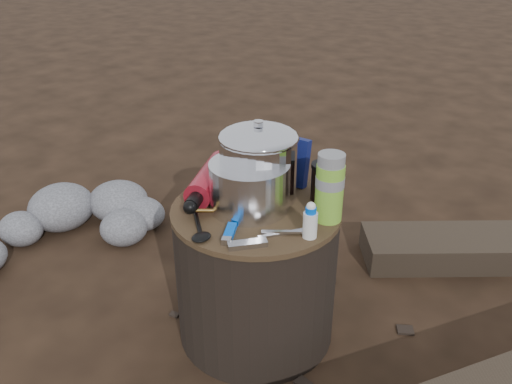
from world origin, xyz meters
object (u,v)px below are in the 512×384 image
Objects in this scene: fuel_bottle at (209,179)px; stump at (256,272)px; camping_pot at (258,162)px; thermos at (330,188)px; travel_mug at (324,182)px.

stump is at bearing -25.53° from fuel_bottle.
stump is 0.33m from camping_pot.
stump is at bearing -57.99° from camping_pot.
thermos reaches higher than stump.
stump is 0.33m from travel_mug.
camping_pot reaches higher than fuel_bottle.
stump is 1.49× the size of fuel_bottle.
camping_pot is 2.02× the size of travel_mug.
travel_mug is (-0.07, 0.09, -0.04)m from thermos.
fuel_bottle is at bearing 179.14° from stump.
fuel_bottle is at bearing -151.24° from travel_mug.
thermos reaches higher than travel_mug.
stump is 4.36× the size of travel_mug.
stump is 2.15× the size of camping_pot.
camping_pot is 0.19m from travel_mug.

